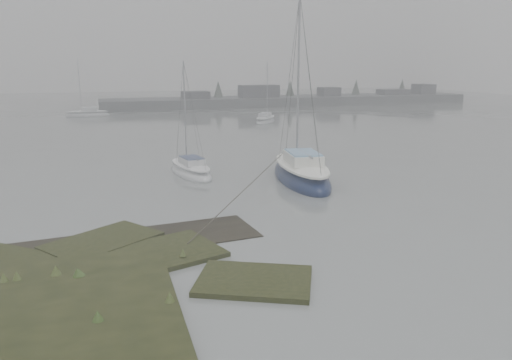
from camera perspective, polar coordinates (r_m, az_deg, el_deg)
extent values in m
plane|color=slate|center=(44.91, -12.29, 4.39)|extent=(160.00, 160.00, 0.00)
cube|color=#4C4F51|center=(82.05, 4.15, 8.97)|extent=(60.00, 8.00, 1.60)
cube|color=#424247|center=(76.67, -6.93, 9.21)|extent=(4.00, 3.00, 2.20)
cube|color=#424247|center=(79.04, 0.31, 9.71)|extent=(6.00, 3.00, 3.00)
cube|color=#424247|center=(83.44, 8.31, 9.59)|extent=(3.00, 3.00, 2.50)
cube|color=#424247|center=(89.25, 15.38, 9.33)|extent=(5.00, 3.00, 2.00)
cube|color=#424247|center=(92.58, 18.58, 9.49)|extent=(3.00, 3.00, 2.80)
cone|color=#384238|center=(79.38, -4.33, 9.98)|extent=(2.00, 2.00, 3.50)
cone|color=#384238|center=(82.88, 3.91, 10.12)|extent=(2.00, 2.00, 3.50)
cone|color=#384238|center=(87.90, 11.35, 10.08)|extent=(2.00, 2.00, 3.50)
cone|color=#384238|center=(92.51, 16.34, 9.95)|extent=(2.00, 2.00, 3.50)
ellipsoid|color=#0E183A|center=(29.15, 5.17, 0.21)|extent=(3.57, 8.26, 1.94)
ellipsoid|color=white|center=(28.99, 5.20, 1.71)|extent=(2.92, 7.17, 0.55)
cube|color=white|center=(28.57, 5.40, 2.51)|extent=(2.03, 2.93, 0.57)
cube|color=#7AA5CA|center=(28.51, 5.41, 3.15)|extent=(1.89, 2.69, 0.09)
cylinder|color=#939399|center=(29.41, 4.86, 11.64)|extent=(0.13, 0.13, 9.14)
cylinder|color=#939399|center=(28.30, 5.54, 3.07)|extent=(0.49, 3.19, 0.10)
ellipsoid|color=silver|center=(30.81, -7.47, 0.77)|extent=(2.70, 5.44, 1.26)
ellipsoid|color=silver|center=(30.71, -7.50, 1.69)|extent=(2.23, 4.72, 0.36)
cube|color=silver|center=(30.44, -7.36, 2.19)|extent=(1.44, 1.97, 0.37)
cube|color=#1B284E|center=(30.40, -7.37, 2.58)|extent=(1.34, 1.81, 0.06)
cylinder|color=#939399|center=(30.85, -8.13, 7.81)|extent=(0.08, 0.08, 5.95)
cylinder|color=#939399|center=(30.27, -7.27, 2.53)|extent=(0.47, 2.06, 0.07)
ellipsoid|color=#A6ABAF|center=(57.48, 1.09, 6.66)|extent=(4.35, 5.27, 1.27)
ellipsoid|color=silver|center=(57.43, 1.09, 7.16)|extent=(3.69, 4.52, 0.36)
cube|color=silver|center=(57.18, 1.03, 7.45)|extent=(1.93, 2.10, 0.37)
cube|color=#ABAFB7|center=(57.16, 1.03, 7.66)|extent=(1.78, 1.94, 0.06)
cylinder|color=#939399|center=(57.82, 1.29, 10.42)|extent=(0.08, 0.08, 5.95)
cylinder|color=#939399|center=(57.02, 0.99, 7.65)|extent=(1.23, 1.76, 0.07)
ellipsoid|color=#ACB2B5|center=(67.58, -18.67, 6.97)|extent=(5.52, 2.01, 1.32)
ellipsoid|color=white|center=(67.53, -18.70, 7.41)|extent=(4.80, 1.63, 0.37)
cube|color=white|center=(67.49, -18.52, 7.70)|extent=(1.91, 1.24, 0.39)
cube|color=silver|center=(67.47, -18.53, 7.89)|extent=(1.76, 1.16, 0.06)
cylinder|color=#939399|center=(67.36, -19.52, 10.23)|extent=(0.09, 0.09, 6.23)
cylinder|color=#939399|center=(67.46, -18.40, 7.89)|extent=(2.18, 0.16, 0.07)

